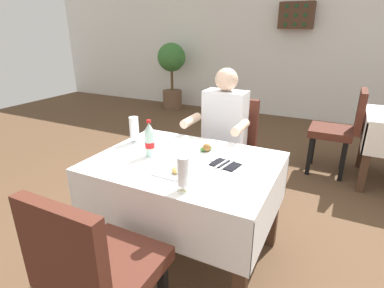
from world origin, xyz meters
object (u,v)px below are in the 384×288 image
(background_chair_left, at_px, (341,127))
(potted_plant_corner, at_px, (172,68))
(beer_glass_left, at_px, (134,129))
(cola_bottle_primary, at_px, (150,141))
(wall_bottle_rack, at_px, (297,15))
(chair_far_diner_seat, at_px, (229,147))
(napkin_cutlery_set, at_px, (225,164))
(chair_near_camera_side, at_px, (98,269))
(seated_diner_far, at_px, (222,133))
(plate_far_diner, at_px, (206,151))
(beer_glass_middle, at_px, (183,173))
(main_dining_table, at_px, (185,183))
(plate_near_camera, at_px, (179,171))

(background_chair_left, xyz_separation_m, potted_plant_corner, (-3.17, 1.78, 0.26))
(beer_glass_left, height_order, cola_bottle_primary, cola_bottle_primary)
(wall_bottle_rack, bearing_deg, beer_glass_left, -96.56)
(chair_far_diner_seat, xyz_separation_m, background_chair_left, (0.89, 1.11, 0.00))
(napkin_cutlery_set, bearing_deg, chair_near_camera_side, -106.48)
(seated_diner_far, distance_m, plate_far_diner, 0.57)
(potted_plant_corner, bearing_deg, beer_glass_left, -63.67)
(plate_far_diner, height_order, beer_glass_middle, beer_glass_middle)
(beer_glass_middle, bearing_deg, napkin_cutlery_set, 78.49)
(main_dining_table, height_order, beer_glass_left, beer_glass_left)
(chair_near_camera_side, bearing_deg, napkin_cutlery_set, 73.52)
(main_dining_table, height_order, cola_bottle_primary, cola_bottle_primary)
(beer_glass_middle, bearing_deg, chair_far_diner_seat, 98.55)
(main_dining_table, distance_m, seated_diner_far, 0.74)
(beer_glass_middle, bearing_deg, background_chair_left, 72.92)
(beer_glass_left, xyz_separation_m, potted_plant_corner, (-1.78, 3.60, -0.05))
(napkin_cutlery_set, bearing_deg, seated_diner_far, 112.90)
(seated_diner_far, distance_m, cola_bottle_primary, 0.82)
(plate_near_camera, height_order, beer_glass_left, beer_glass_left)
(main_dining_table, xyz_separation_m, beer_glass_middle, (0.18, -0.36, 0.28))
(beer_glass_left, bearing_deg, wall_bottle_rack, 83.44)
(plate_far_diner, distance_m, cola_bottle_primary, 0.39)
(chair_near_camera_side, distance_m, potted_plant_corner, 5.11)
(chair_far_diner_seat, bearing_deg, beer_glass_middle, -81.45)
(beer_glass_left, xyz_separation_m, wall_bottle_rack, (0.45, 3.91, 0.90))
(plate_far_diner, distance_m, potted_plant_corner, 4.26)
(chair_near_camera_side, relative_size, potted_plant_corner, 0.74)
(napkin_cutlery_set, height_order, wall_bottle_rack, wall_bottle_rack)
(cola_bottle_primary, relative_size, potted_plant_corner, 0.19)
(plate_near_camera, relative_size, potted_plant_corner, 0.19)
(seated_diner_far, bearing_deg, plate_far_diner, -80.28)
(chair_far_diner_seat, xyz_separation_m, cola_bottle_primary, (-0.25, -0.88, 0.31))
(plate_far_diner, relative_size, cola_bottle_primary, 0.91)
(beer_glass_left, height_order, napkin_cutlery_set, beer_glass_left)
(wall_bottle_rack, bearing_deg, background_chair_left, -65.89)
(seated_diner_far, distance_m, wall_bottle_rack, 3.47)
(seated_diner_far, distance_m, background_chair_left, 1.53)
(napkin_cutlery_set, height_order, potted_plant_corner, potted_plant_corner)
(napkin_cutlery_set, distance_m, potted_plant_corner, 4.47)
(main_dining_table, xyz_separation_m, chair_far_diner_seat, (-0.00, 0.84, -0.03))
(plate_near_camera, bearing_deg, seated_diner_far, 94.94)
(beer_glass_left, xyz_separation_m, background_chair_left, (1.39, 1.82, -0.31))
(plate_far_diner, bearing_deg, potted_plant_corner, 123.45)
(cola_bottle_primary, bearing_deg, plate_near_camera, -24.25)
(background_chair_left, bearing_deg, napkin_cutlery_set, -108.23)
(seated_diner_far, xyz_separation_m, plate_far_diner, (0.10, -0.56, 0.06))
(chair_near_camera_side, xyz_separation_m, cola_bottle_primary, (-0.25, 0.80, 0.31))
(chair_far_diner_seat, relative_size, beer_glass_left, 4.91)
(beer_glass_left, height_order, beer_glass_middle, beer_glass_left)
(main_dining_table, distance_m, plate_near_camera, 0.26)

